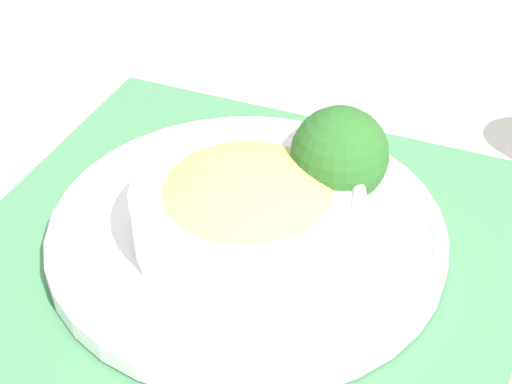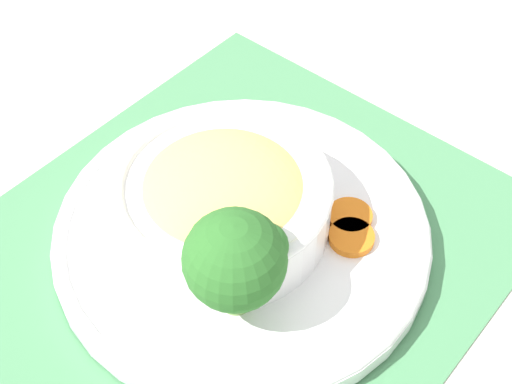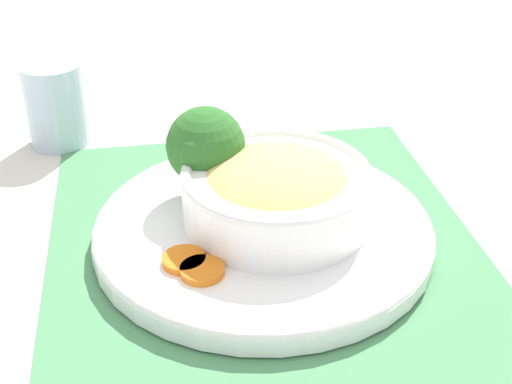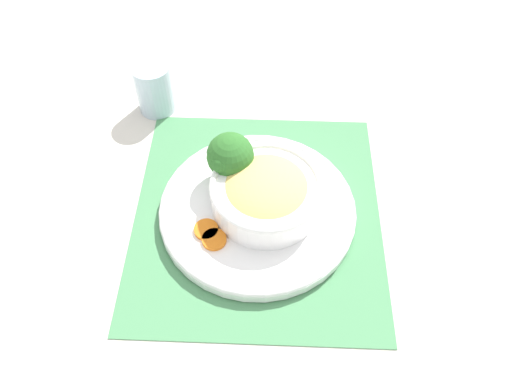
% 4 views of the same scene
% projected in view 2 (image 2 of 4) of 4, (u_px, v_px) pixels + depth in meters
% --- Properties ---
extents(ground_plane, '(4.00, 4.00, 0.00)m').
position_uv_depth(ground_plane, '(242.00, 242.00, 0.59)').
color(ground_plane, beige).
extents(placemat, '(0.46, 0.42, 0.00)m').
position_uv_depth(placemat, '(242.00, 240.00, 0.59)').
color(placemat, '#4C8C59').
rests_on(placemat, ground_plane).
extents(plate, '(0.31, 0.31, 0.02)m').
position_uv_depth(plate, '(242.00, 230.00, 0.58)').
color(plate, white).
rests_on(plate, placemat).
extents(bowl, '(0.17, 0.17, 0.06)m').
position_uv_depth(bowl, '(224.00, 199.00, 0.56)').
color(bowl, white).
rests_on(bowl, plate).
extents(broccoli_floret, '(0.07, 0.07, 0.09)m').
position_uv_depth(broccoli_floret, '(236.00, 260.00, 0.49)').
color(broccoli_floret, '#84AD5B').
rests_on(broccoli_floret, plate).
extents(carrot_slice_near, '(0.04, 0.04, 0.01)m').
position_uv_depth(carrot_slice_near, '(351.00, 237.00, 0.57)').
color(carrot_slice_near, orange).
rests_on(carrot_slice_near, plate).
extents(carrot_slice_middle, '(0.04, 0.04, 0.01)m').
position_uv_depth(carrot_slice_middle, '(350.00, 216.00, 0.58)').
color(carrot_slice_middle, orange).
rests_on(carrot_slice_middle, plate).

